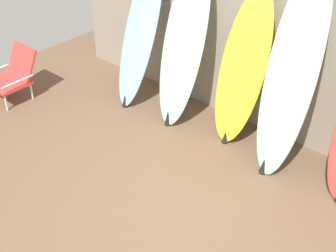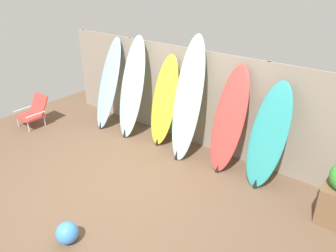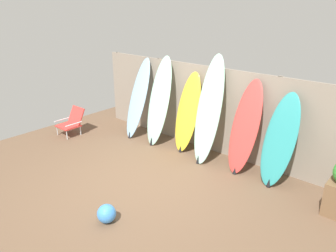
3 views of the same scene
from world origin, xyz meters
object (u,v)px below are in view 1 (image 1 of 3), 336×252
at_px(surfboard_yellow_2, 242,69).
at_px(surfboard_seafoam_3, 292,72).
at_px(surfboard_seafoam_1, 184,43).
at_px(beach_chair, 14,74).
at_px(surfboard_skyblue_0, 140,32).

relative_size(surfboard_yellow_2, surfboard_seafoam_3, 0.80).
xyz_separation_m(surfboard_seafoam_1, surfboard_seafoam_3, (1.31, 0.01, 0.08)).
bearing_deg(surfboard_seafoam_1, beach_chair, -151.66).
relative_size(surfboard_seafoam_3, beach_chair, 3.31).
height_order(surfboard_seafoam_1, beach_chair, surfboard_seafoam_1).
bearing_deg(surfboard_skyblue_0, surfboard_seafoam_3, 0.15).
height_order(surfboard_yellow_2, beach_chair, surfboard_yellow_2).
relative_size(surfboard_yellow_2, beach_chair, 2.65).
relative_size(surfboard_seafoam_1, surfboard_yellow_2, 1.15).
bearing_deg(surfboard_yellow_2, surfboard_seafoam_3, -8.84).
xyz_separation_m(surfboard_seafoam_3, beach_chair, (-3.22, -1.04, -0.72)).
distance_m(surfboard_seafoam_3, beach_chair, 3.46).
distance_m(surfboard_skyblue_0, beach_chair, 1.71).
height_order(surfboard_seafoam_3, beach_chair, surfboard_seafoam_3).
height_order(surfboard_skyblue_0, surfboard_seafoam_1, surfboard_seafoam_1).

